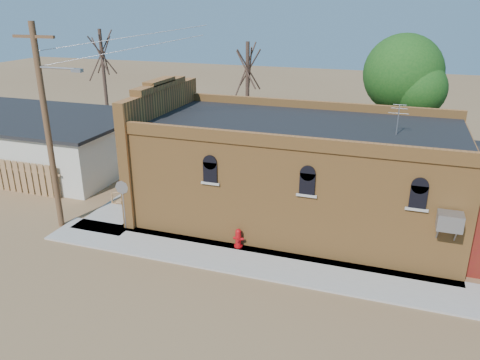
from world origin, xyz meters
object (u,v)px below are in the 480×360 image
(brick_bar, at_px, (292,171))
(trash_barrel, at_px, (159,192))
(stop_sign, at_px, (122,192))
(utility_pole, at_px, (48,125))
(fire_hydrant, at_px, (238,238))

(brick_bar, relative_size, trash_barrel, 20.59)
(stop_sign, bearing_deg, utility_pole, -152.83)
(fire_hydrant, height_order, stop_sign, stop_sign)
(utility_pole, distance_m, fire_hydrant, 9.46)
(brick_bar, distance_m, utility_pole, 10.96)
(stop_sign, bearing_deg, fire_hydrant, 15.79)
(fire_hydrant, xyz_separation_m, trash_barrel, (-5.57, 3.52, -0.01))
(stop_sign, height_order, trash_barrel, stop_sign)
(utility_pole, height_order, fire_hydrant, utility_pole)
(brick_bar, xyz_separation_m, utility_pole, (-9.79, -4.29, 2.43))
(stop_sign, bearing_deg, brick_bar, 44.37)
(utility_pole, relative_size, fire_hydrant, 10.96)
(brick_bar, bearing_deg, fire_hydrant, -110.43)
(brick_bar, xyz_separation_m, trash_barrel, (-6.94, -0.17, -1.86))
(brick_bar, bearing_deg, stop_sign, -151.46)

